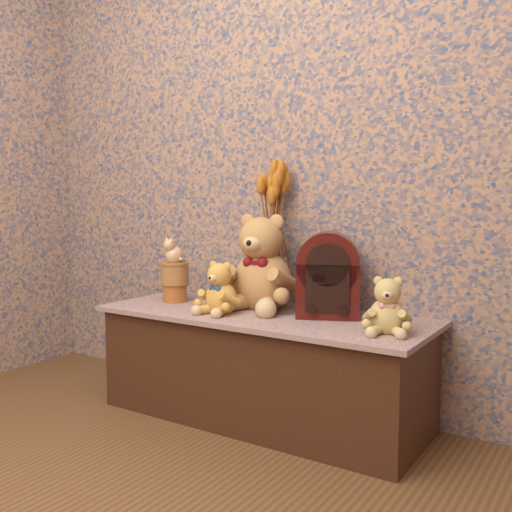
{
  "coord_description": "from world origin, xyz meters",
  "views": [
    {
      "loc": [
        1.26,
        -0.76,
        0.92
      ],
      "look_at": [
        0.0,
        1.19,
        0.69
      ],
      "focal_mm": 40.74,
      "sensor_mm": 36.0,
      "label": 1
    }
  ],
  "objects_px": {
    "biscuit_tin_lower": "(175,293)",
    "cat_figurine": "(174,250)",
    "teddy_large": "(263,258)",
    "cathedral_radio": "(328,274)",
    "teddy_small": "(388,303)",
    "ceramic_vase": "(273,282)",
    "teddy_medium": "(221,285)"
  },
  "relations": [
    {
      "from": "teddy_large",
      "to": "teddy_small",
      "type": "xyz_separation_m",
      "value": [
        0.62,
        -0.16,
        -0.11
      ]
    },
    {
      "from": "teddy_large",
      "to": "teddy_medium",
      "type": "relative_size",
      "value": 1.89
    },
    {
      "from": "biscuit_tin_lower",
      "to": "cat_figurine",
      "type": "xyz_separation_m",
      "value": [
        0.0,
        0.0,
        0.2
      ]
    },
    {
      "from": "cat_figurine",
      "to": "biscuit_tin_lower",
      "type": "bearing_deg",
      "value": -167.8
    },
    {
      "from": "teddy_large",
      "to": "ceramic_vase",
      "type": "height_order",
      "value": "teddy_large"
    },
    {
      "from": "teddy_medium",
      "to": "cat_figurine",
      "type": "bearing_deg",
      "value": 167.05
    },
    {
      "from": "teddy_large",
      "to": "biscuit_tin_lower",
      "type": "distance_m",
      "value": 0.46
    },
    {
      "from": "teddy_large",
      "to": "teddy_medium",
      "type": "bearing_deg",
      "value": -120.9
    },
    {
      "from": "cat_figurine",
      "to": "teddy_large",
      "type": "bearing_deg",
      "value": 24.53
    },
    {
      "from": "teddy_small",
      "to": "biscuit_tin_lower",
      "type": "bearing_deg",
      "value": 158.28
    },
    {
      "from": "teddy_medium",
      "to": "biscuit_tin_lower",
      "type": "height_order",
      "value": "teddy_medium"
    },
    {
      "from": "teddy_large",
      "to": "cathedral_radio",
      "type": "xyz_separation_m",
      "value": [
        0.32,
        -0.01,
        -0.05
      ]
    },
    {
      "from": "cathedral_radio",
      "to": "ceramic_vase",
      "type": "height_order",
      "value": "cathedral_radio"
    },
    {
      "from": "teddy_large",
      "to": "cathedral_radio",
      "type": "relative_size",
      "value": 1.28
    },
    {
      "from": "teddy_small",
      "to": "biscuit_tin_lower",
      "type": "distance_m",
      "value": 1.04
    },
    {
      "from": "teddy_small",
      "to": "cathedral_radio",
      "type": "distance_m",
      "value": 0.34
    },
    {
      "from": "teddy_large",
      "to": "cat_figurine",
      "type": "bearing_deg",
      "value": -174.34
    },
    {
      "from": "teddy_medium",
      "to": "cathedral_radio",
      "type": "height_order",
      "value": "cathedral_radio"
    },
    {
      "from": "cathedral_radio",
      "to": "teddy_large",
      "type": "bearing_deg",
      "value": 153.85
    },
    {
      "from": "teddy_small",
      "to": "biscuit_tin_lower",
      "type": "relative_size",
      "value": 1.93
    },
    {
      "from": "teddy_medium",
      "to": "teddy_small",
      "type": "bearing_deg",
      "value": 5.77
    },
    {
      "from": "biscuit_tin_lower",
      "to": "cathedral_radio",
      "type": "bearing_deg",
      "value": 6.27
    },
    {
      "from": "teddy_medium",
      "to": "cat_figurine",
      "type": "height_order",
      "value": "cat_figurine"
    },
    {
      "from": "teddy_small",
      "to": "cathedral_radio",
      "type": "bearing_deg",
      "value": 135.93
    },
    {
      "from": "teddy_large",
      "to": "teddy_medium",
      "type": "distance_m",
      "value": 0.23
    },
    {
      "from": "teddy_large",
      "to": "cathedral_radio",
      "type": "height_order",
      "value": "teddy_large"
    },
    {
      "from": "cathedral_radio",
      "to": "ceramic_vase",
      "type": "xyz_separation_m",
      "value": [
        -0.3,
        0.08,
        -0.06
      ]
    },
    {
      "from": "biscuit_tin_lower",
      "to": "teddy_large",
      "type": "bearing_deg",
      "value": 12.33
    },
    {
      "from": "teddy_small",
      "to": "ceramic_vase",
      "type": "height_order",
      "value": "teddy_small"
    },
    {
      "from": "teddy_large",
      "to": "ceramic_vase",
      "type": "xyz_separation_m",
      "value": [
        0.01,
        0.07,
        -0.11
      ]
    },
    {
      "from": "cathedral_radio",
      "to": "biscuit_tin_lower",
      "type": "relative_size",
      "value": 3.06
    },
    {
      "from": "ceramic_vase",
      "to": "teddy_medium",
      "type": "bearing_deg",
      "value": -110.66
    }
  ]
}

